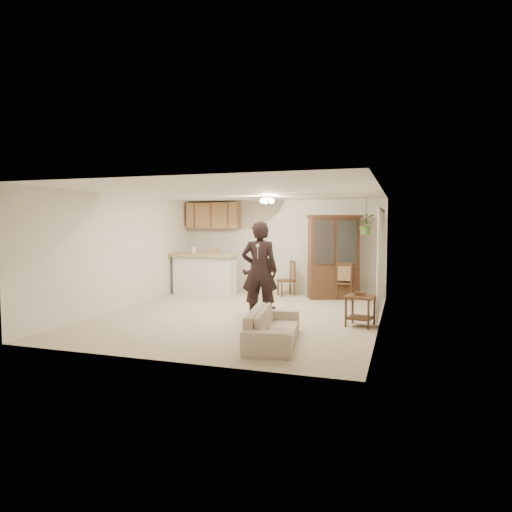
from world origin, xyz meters
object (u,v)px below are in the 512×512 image
(sofa, at_px, (273,320))
(child, at_px, (259,279))
(chair_bar, at_px, (195,283))
(china_hutch, at_px, (333,257))
(chair_hutch_left, at_px, (286,286))
(side_table, at_px, (360,310))
(adult, at_px, (260,274))
(chair_hutch_right, at_px, (344,289))

(sofa, xyz_separation_m, child, (-1.04, 2.56, 0.31))
(chair_bar, bearing_deg, china_hutch, -10.85)
(chair_bar, bearing_deg, child, -52.28)
(chair_hutch_left, bearing_deg, china_hutch, 56.61)
(sofa, height_order, side_table, sofa)
(adult, relative_size, chair_bar, 1.78)
(side_table, relative_size, chair_hutch_left, 0.68)
(chair_hutch_left, bearing_deg, chair_bar, -113.91)
(side_table, bearing_deg, child, 157.49)
(sofa, xyz_separation_m, chair_hutch_right, (0.54, 4.56, -0.10))
(sofa, bearing_deg, side_table, -44.84)
(chair_hutch_left, bearing_deg, sofa, -20.28)
(child, distance_m, chair_bar, 2.95)
(china_hutch, distance_m, side_table, 3.21)
(child, distance_m, chair_hutch_right, 2.58)
(child, bearing_deg, china_hutch, -138.21)
(chair_bar, height_order, chair_hutch_left, chair_bar)
(side_table, bearing_deg, adult, -177.92)
(adult, distance_m, chair_hutch_right, 3.31)
(sofa, height_order, chair_bar, chair_bar)
(china_hutch, bearing_deg, chair_hutch_left, 156.28)
(adult, bearing_deg, china_hutch, -120.82)
(china_hutch, distance_m, chair_bar, 3.73)
(chair_hutch_left, bearing_deg, side_table, 3.62)
(adult, height_order, chair_hutch_left, adult)
(sofa, bearing_deg, chair_hutch_left, 2.89)
(side_table, relative_size, chair_hutch_right, 0.67)
(chair_hutch_right, bearing_deg, china_hutch, -13.26)
(china_hutch, bearing_deg, child, -144.58)
(sofa, distance_m, chair_bar, 5.48)
(china_hutch, xyz_separation_m, chair_hutch_left, (-1.22, 0.03, -0.77))
(adult, distance_m, china_hutch, 3.20)
(china_hutch, height_order, chair_hutch_right, china_hutch)
(child, relative_size, chair_hutch_left, 1.48)
(child, distance_m, china_hutch, 2.45)
(side_table, xyz_separation_m, chair_bar, (-4.58, 2.66, -0.01))
(adult, distance_m, chair_bar, 3.87)
(adult, height_order, chair_bar, adult)
(adult, bearing_deg, chair_hutch_right, -125.90)
(side_table, xyz_separation_m, chair_hutch_right, (-0.65, 2.93, -0.03))
(chair_bar, relative_size, chair_hutch_right, 1.09)
(chair_bar, xyz_separation_m, chair_hutch_right, (3.93, 0.26, -0.02))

